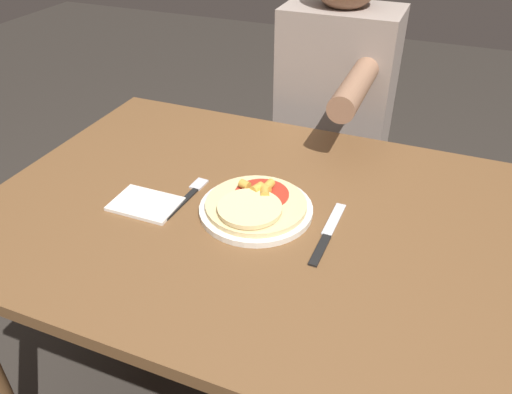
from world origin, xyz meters
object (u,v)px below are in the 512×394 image
Objects in this scene: fork at (189,195)px; knife at (327,234)px; dining_table at (253,246)px; plate at (256,209)px; person_diner at (335,108)px; pizza at (255,204)px.

fork is 0.80× the size of knife.
plate is (0.01, -0.01, 0.12)m from dining_table.
dining_table is 6.81× the size of fork.
plate is 1.14× the size of knife.
plate is 0.66m from person_diner.
person_diner is at bearing 74.93° from fork.
plate is 0.02m from pizza.
fork is 0.68m from person_diner.
dining_table is at bearing 171.65° from knife.
plate is 0.17m from fork.
person_diner is at bearing 103.11° from knife.
fork is at bearing 177.00° from knife.
fork is at bearing -179.50° from plate.
fork is at bearing -105.07° from person_diner.
pizza reaches higher than knife.
dining_table is 0.12m from plate.
pizza is (0.01, -0.01, 0.13)m from dining_table.
knife is at bearing -6.47° from plate.
pizza reaches higher than plate.
dining_table is at bearing -91.83° from person_diner.
fork is (-0.17, 0.00, -0.02)m from pizza.
dining_table is at bearing 134.46° from pizza.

